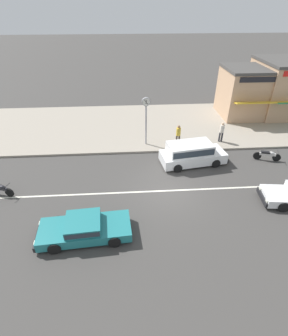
# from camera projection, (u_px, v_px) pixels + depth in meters

# --- Properties ---
(ground_plane) EXTENTS (160.00, 160.00, 0.00)m
(ground_plane) POSITION_uv_depth(u_px,v_px,m) (169.00, 191.00, 15.97)
(ground_plane) COLOR #423F3D
(lane_centre_stripe) EXTENTS (50.40, 0.14, 0.01)m
(lane_centre_stripe) POSITION_uv_depth(u_px,v_px,m) (169.00, 191.00, 15.97)
(lane_centre_stripe) COLOR silver
(lane_centre_stripe) RESTS_ON ground
(kerb_strip) EXTENTS (68.00, 10.00, 0.15)m
(kerb_strip) POSITION_uv_depth(u_px,v_px,m) (154.00, 125.00, 24.00)
(kerb_strip) COLOR #9E9384
(kerb_strip) RESTS_ON ground
(sedan_teal_1) EXTENTS (4.64, 2.16, 1.06)m
(sedan_teal_1) POSITION_uv_depth(u_px,v_px,m) (84.00, 228.00, 12.68)
(sedan_teal_1) COLOR teal
(sedan_teal_1) RESTS_ON ground
(minivan_white_4) EXTENTS (4.78, 2.45, 1.56)m
(minivan_white_4) POSITION_uv_depth(u_px,v_px,m) (191.00, 153.00, 18.14)
(minivan_white_4) COLOR white
(minivan_white_4) RESTS_ON ground
(motorcycle_0) EXTENTS (1.74, 0.80, 0.80)m
(motorcycle_0) POSITION_uv_depth(u_px,v_px,m) (0.00, 189.00, 15.42)
(motorcycle_0) COLOR black
(motorcycle_0) RESTS_ON ground
(motorcycle_1) EXTENTS (1.83, 0.75, 0.80)m
(motorcycle_1) POSITION_uv_depth(u_px,v_px,m) (268.00, 155.00, 18.73)
(motorcycle_1) COLOR black
(motorcycle_1) RESTS_ON ground
(street_clock) EXTENTS (0.61, 0.22, 3.73)m
(street_clock) POSITION_uv_depth(u_px,v_px,m) (146.00, 111.00, 19.23)
(street_clock) COLOR #9E9EA3
(street_clock) RESTS_ON kerb_strip
(pedestrian_near_clock) EXTENTS (0.34, 0.34, 1.62)m
(pedestrian_near_clock) POSITION_uv_depth(u_px,v_px,m) (222.00, 131.00, 20.58)
(pedestrian_near_clock) COLOR #333338
(pedestrian_near_clock) RESTS_ON kerb_strip
(pedestrian_mid_kerb) EXTENTS (0.34, 0.34, 1.64)m
(pedestrian_mid_kerb) POSITION_uv_depth(u_px,v_px,m) (178.00, 134.00, 20.10)
(pedestrian_mid_kerb) COLOR #4C4238
(pedestrian_mid_kerb) RESTS_ON kerb_strip
(shopfront_corner_warung) EXTENTS (6.10, 6.41, 4.96)m
(shopfront_corner_warung) POSITION_uv_depth(u_px,v_px,m) (288.00, 87.00, 25.16)
(shopfront_corner_warung) COLOR tan
(shopfront_corner_warung) RESTS_ON kerb_strip
(shopfront_mid_block) EXTENTS (5.94, 5.10, 4.46)m
(shopfront_mid_block) POSITION_uv_depth(u_px,v_px,m) (253.00, 92.00, 24.71)
(shopfront_mid_block) COLOR tan
(shopfront_mid_block) RESTS_ON kerb_strip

